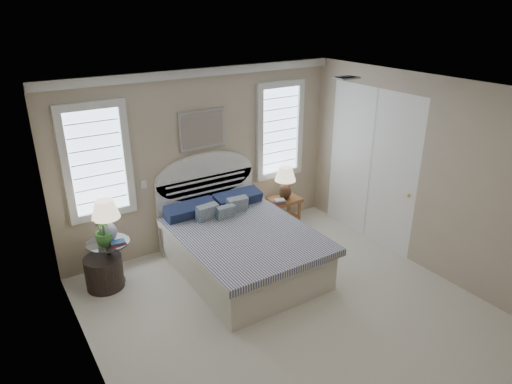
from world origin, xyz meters
The scene contains 21 objects.
floor centered at (0.00, 0.00, 0.00)m, with size 4.50×5.00×0.01m, color #EEE6CB.
ceiling centered at (0.00, 0.00, 2.70)m, with size 4.50×5.00×0.01m, color silver.
wall_back centered at (0.00, 2.50, 1.35)m, with size 4.50×0.02×2.70m, color tan.
wall_left centered at (-2.25, 0.00, 1.35)m, with size 0.02×5.00×2.70m, color tan.
wall_right centered at (2.25, 0.00, 1.35)m, with size 0.02×5.00×2.70m, color tan.
crown_molding centered at (0.00, 2.46, 2.64)m, with size 4.50×0.08×0.12m, color silver.
hvac_vent centered at (1.20, 0.80, 2.68)m, with size 0.30×0.20×0.02m, color #B2B2B2.
switch_plate centered at (-0.95, 2.48, 1.15)m, with size 0.08×0.01×0.12m, color silver.
window_left centered at (-1.55, 2.48, 1.60)m, with size 0.90×0.06×1.60m, color #C9E2FF.
window_right centered at (1.40, 2.48, 1.60)m, with size 0.90×0.06×1.60m, color #C9E2FF.
painting centered at (0.00, 2.46, 1.82)m, with size 0.74×0.04×0.58m, color silver.
closet_door centered at (2.23, 1.20, 1.20)m, with size 0.02×1.80×2.40m, color white.
bed centered at (0.00, 1.46, 0.39)m, with size 1.72×2.28×1.47m.
side_table_left centered at (-1.65, 2.05, 0.39)m, with size 0.56×0.56×0.63m.
nightstand_right centered at (1.30, 2.15, 0.39)m, with size 0.50×0.40×0.53m.
floor_pot centered at (-1.76, 2.01, 0.22)m, with size 0.49×0.49×0.45m, color black.
lamp_left centered at (-1.62, 2.06, 0.99)m, with size 0.48×0.48×0.59m.
lamp_right centered at (1.29, 2.13, 0.87)m, with size 0.42×0.42×0.56m.
potted_plant centered at (-1.70, 2.00, 0.84)m, with size 0.23×0.23×0.42m, color #427B31.
books_left centered at (-1.56, 1.90, 0.65)m, with size 0.19×0.14×0.05m.
books_right centered at (1.10, 2.01, 0.56)m, with size 0.20×0.17×0.07m.
Camera 1 is at (-2.85, -3.45, 3.56)m, focal length 32.00 mm.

